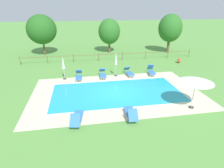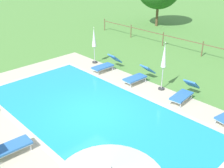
{
  "view_description": "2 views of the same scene",
  "coord_description": "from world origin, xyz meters",
  "px_view_note": "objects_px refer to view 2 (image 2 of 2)",
  "views": [
    {
      "loc": [
        -2.96,
        -14.37,
        6.9
      ],
      "look_at": [
        -0.34,
        0.5,
        0.6
      ],
      "focal_mm": 30.42,
      "sensor_mm": 36.0,
      "label": 1
    },
    {
      "loc": [
        7.85,
        -6.35,
        6.24
      ],
      "look_at": [
        -0.59,
        1.75,
        0.62
      ],
      "focal_mm": 43.13,
      "sensor_mm": 36.0,
      "label": 2
    }
  ],
  "objects_px": {
    "sun_lounger_north_end": "(3,148)",
    "sun_lounger_south_mid": "(106,64)",
    "patio_umbrella_closed_row_mid_west": "(164,59)",
    "sun_lounger_south_near_corner": "(184,93)",
    "patio_umbrella_closed_row_west": "(94,40)",
    "sun_lounger_north_near_steps": "(139,76)"
  },
  "relations": [
    {
      "from": "patio_umbrella_closed_row_mid_west",
      "to": "sun_lounger_north_end",
      "type": "bearing_deg",
      "value": -94.15
    },
    {
      "from": "sun_lounger_south_mid",
      "to": "patio_umbrella_closed_row_mid_west",
      "type": "bearing_deg",
      "value": 4.6
    },
    {
      "from": "sun_lounger_north_near_steps",
      "to": "sun_lounger_north_end",
      "type": "bearing_deg",
      "value": -84.02
    },
    {
      "from": "sun_lounger_south_mid",
      "to": "patio_umbrella_closed_row_mid_west",
      "type": "xyz_separation_m",
      "value": [
        3.83,
        0.31,
        1.29
      ]
    },
    {
      "from": "sun_lounger_south_mid",
      "to": "patio_umbrella_closed_row_west",
      "type": "distance_m",
      "value": 1.85
    },
    {
      "from": "sun_lounger_north_near_steps",
      "to": "sun_lounger_south_mid",
      "type": "bearing_deg",
      "value": -176.57
    },
    {
      "from": "sun_lounger_south_near_corner",
      "to": "sun_lounger_south_mid",
      "type": "xyz_separation_m",
      "value": [
        -5.22,
        -0.21,
        0.0
      ]
    },
    {
      "from": "sun_lounger_north_end",
      "to": "sun_lounger_south_mid",
      "type": "height_order",
      "value": "sun_lounger_north_end"
    },
    {
      "from": "sun_lounger_north_end",
      "to": "patio_umbrella_closed_row_west",
      "type": "relative_size",
      "value": 0.85
    },
    {
      "from": "sun_lounger_south_mid",
      "to": "patio_umbrella_closed_row_mid_west",
      "type": "relative_size",
      "value": 0.79
    },
    {
      "from": "sun_lounger_north_near_steps",
      "to": "sun_lounger_south_mid",
      "type": "distance_m",
      "value": 2.43
    },
    {
      "from": "sun_lounger_south_near_corner",
      "to": "patio_umbrella_closed_row_west",
      "type": "distance_m",
      "value": 6.75
    },
    {
      "from": "sun_lounger_north_end",
      "to": "sun_lounger_south_mid",
      "type": "bearing_deg",
      "value": 112.82
    },
    {
      "from": "sun_lounger_south_mid",
      "to": "sun_lounger_south_near_corner",
      "type": "bearing_deg",
      "value": 2.28
    },
    {
      "from": "patio_umbrella_closed_row_west",
      "to": "patio_umbrella_closed_row_mid_west",
      "type": "relative_size",
      "value": 0.92
    },
    {
      "from": "sun_lounger_south_near_corner",
      "to": "patio_umbrella_closed_row_mid_west",
      "type": "height_order",
      "value": "patio_umbrella_closed_row_mid_west"
    },
    {
      "from": "sun_lounger_north_end",
      "to": "patio_umbrella_closed_row_west",
      "type": "bearing_deg",
      "value": 120.24
    },
    {
      "from": "patio_umbrella_closed_row_west",
      "to": "sun_lounger_south_near_corner",
      "type": "bearing_deg",
      "value": -0.78
    },
    {
      "from": "patio_umbrella_closed_row_west",
      "to": "sun_lounger_north_end",
      "type": "bearing_deg",
      "value": -59.76
    },
    {
      "from": "sun_lounger_south_mid",
      "to": "patio_umbrella_closed_row_mid_west",
      "type": "distance_m",
      "value": 4.05
    },
    {
      "from": "sun_lounger_south_mid",
      "to": "patio_umbrella_closed_row_mid_west",
      "type": "height_order",
      "value": "patio_umbrella_closed_row_mid_west"
    },
    {
      "from": "sun_lounger_north_near_steps",
      "to": "sun_lounger_south_mid",
      "type": "xyz_separation_m",
      "value": [
        -2.42,
        -0.15,
        0.0
      ]
    }
  ]
}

